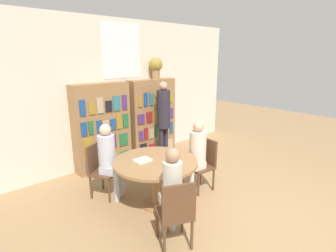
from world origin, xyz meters
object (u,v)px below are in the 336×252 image
object	(u,v)px
seated_reader_left	(109,157)
chair_left_side	(100,167)
seated_reader_right	(196,152)
librarian_standing	(163,114)
flower_vase	(156,66)
seated_reader_back	(171,189)
chair_far_side	(203,162)
reading_table	(156,168)
bookshelf_right	(152,118)
chair_near_camera	(176,211)
bookshelf_left	(102,127)

from	to	relation	value
seated_reader_left	chair_left_side	bearing A→B (deg)	-90.00
seated_reader_right	librarian_standing	size ratio (longest dim) A/B	0.71
flower_vase	seated_reader_back	world-z (taller)	flower_vase
chair_far_side	seated_reader_left	world-z (taller)	seated_reader_left
seated_reader_left	seated_reader_right	size ratio (longest dim) A/B	1.00
reading_table	seated_reader_left	distance (m)	0.80
chair_left_side	seated_reader_left	bearing A→B (deg)	90.00
bookshelf_right	flower_vase	world-z (taller)	flower_vase
flower_vase	chair_near_camera	bearing A→B (deg)	-125.19
bookshelf_left	flower_vase	xyz separation A→B (m)	(1.41, 0.00, 1.15)
bookshelf_right	seated_reader_back	bearing A→B (deg)	-123.90
reading_table	chair_far_side	distance (m)	0.98
chair_near_camera	librarian_standing	world-z (taller)	librarian_standing
chair_left_side	seated_reader_back	xyz separation A→B (m)	(0.15, -1.56, 0.19)
reading_table	chair_near_camera	distance (m)	0.98
bookshelf_left	librarian_standing	distance (m)	1.31
chair_far_side	seated_reader_right	distance (m)	0.28
bookshelf_left	bookshelf_right	xyz separation A→B (m)	(1.28, 0.00, -0.00)
flower_vase	chair_near_camera	xyz separation A→B (m)	(-1.92, -2.72, -1.53)
bookshelf_right	seated_reader_right	xyz separation A→B (m)	(-0.59, -1.92, -0.16)
reading_table	chair_far_side	size ratio (longest dim) A/B	1.43
bookshelf_right	flower_vase	xyz separation A→B (m)	(0.13, 0.00, 1.16)
bookshelf_left	flower_vase	size ratio (longest dim) A/B	3.72
bookshelf_left	bookshelf_right	world-z (taller)	same
bookshelf_left	reading_table	xyz separation A→B (m)	(-0.10, -1.83, -0.24)
bookshelf_left	seated_reader_back	size ratio (longest dim) A/B	1.42
seated_reader_back	librarian_standing	bearing A→B (deg)	76.18
bookshelf_left	reading_table	world-z (taller)	bookshelf_left
bookshelf_right	librarian_standing	size ratio (longest dim) A/B	1.01
bookshelf_right	librarian_standing	xyz separation A→B (m)	(-0.08, -0.50, 0.19)
librarian_standing	chair_left_side	bearing A→B (deg)	-164.85
flower_vase	seated_reader_right	world-z (taller)	flower_vase
reading_table	chair_far_side	bearing A→B (deg)	-6.69
seated_reader_back	librarian_standing	world-z (taller)	librarian_standing
flower_vase	seated_reader_left	size ratio (longest dim) A/B	0.38
bookshelf_right	chair_far_side	world-z (taller)	bookshelf_right
bookshelf_left	chair_left_side	xyz separation A→B (m)	(-0.58, -0.98, -0.38)
chair_near_camera	chair_left_side	bearing A→B (deg)	117.00
reading_table	seated_reader_back	size ratio (longest dim) A/B	1.03
flower_vase	librarian_standing	xyz separation A→B (m)	(-0.21, -0.51, -0.97)
librarian_standing	bookshelf_right	bearing A→B (deg)	80.52
bookshelf_left	chair_near_camera	distance (m)	2.79
bookshelf_left	bookshelf_right	distance (m)	1.28
seated_reader_right	seated_reader_back	size ratio (longest dim) A/B	1.01
chair_left_side	librarian_standing	distance (m)	1.92
seated_reader_left	librarian_standing	world-z (taller)	librarian_standing
bookshelf_left	chair_near_camera	bearing A→B (deg)	-100.62
bookshelf_left	flower_vase	bearing A→B (deg)	0.19
seated_reader_back	librarian_standing	xyz separation A→B (m)	(1.63, 2.04, 0.38)
bookshelf_left	chair_left_side	world-z (taller)	bookshelf_left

